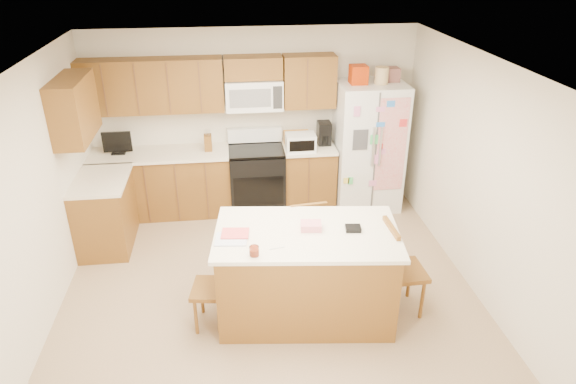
{
  "coord_description": "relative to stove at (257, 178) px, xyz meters",
  "views": [
    {
      "loc": [
        -0.36,
        -4.68,
        3.53
      ],
      "look_at": [
        0.25,
        0.35,
        1.01
      ],
      "focal_mm": 32.0,
      "sensor_mm": 36.0,
      "label": 1
    }
  ],
  "objects": [
    {
      "name": "ground",
      "position": [
        0.0,
        -1.94,
        -0.47
      ],
      "size": [
        4.5,
        4.5,
        0.0
      ],
      "primitive_type": "plane",
      "color": "#8A7656",
      "rests_on": "ground"
    },
    {
      "name": "room_shell",
      "position": [
        0.0,
        -1.94,
        0.97
      ],
      "size": [
        4.6,
        4.6,
        2.52
      ],
      "color": "beige",
      "rests_on": "ground"
    },
    {
      "name": "cabinetry",
      "position": [
        -0.98,
        -0.15,
        0.44
      ],
      "size": [
        3.36,
        1.56,
        2.15
      ],
      "color": "brown",
      "rests_on": "ground"
    },
    {
      "name": "stove",
      "position": [
        0.0,
        0.0,
        0.0
      ],
      "size": [
        0.76,
        0.65,
        1.13
      ],
      "color": "black",
      "rests_on": "ground"
    },
    {
      "name": "refrigerator",
      "position": [
        1.57,
        -0.06,
        0.45
      ],
      "size": [
        0.9,
        0.79,
        2.04
      ],
      "color": "white",
      "rests_on": "ground"
    },
    {
      "name": "island",
      "position": [
        0.34,
        -2.39,
        0.02
      ],
      "size": [
        1.89,
        1.23,
        1.07
      ],
      "color": "brown",
      "rests_on": "ground"
    },
    {
      "name": "windsor_chair_left",
      "position": [
        -0.59,
        -2.45,
        -0.04
      ],
      "size": [
        0.43,
        0.45,
        0.92
      ],
      "color": "brown",
      "rests_on": "ground"
    },
    {
      "name": "windsor_chair_back",
      "position": [
        0.43,
        -1.69,
        -0.01
      ],
      "size": [
        0.47,
        0.45,
        0.98
      ],
      "color": "brown",
      "rests_on": "ground"
    },
    {
      "name": "windsor_chair_right",
      "position": [
        1.31,
        -2.46,
        0.01
      ],
      "size": [
        0.44,
        0.46,
        1.02
      ],
      "color": "brown",
      "rests_on": "ground"
    }
  ]
}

